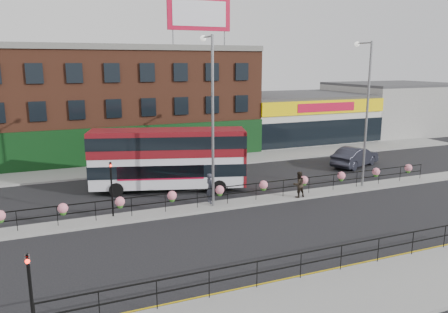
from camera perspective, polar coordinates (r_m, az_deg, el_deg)
name	(u,v)px	position (r m, az deg, el deg)	size (l,w,h in m)	color
ground	(242,204)	(28.03, 2.35, -6.20)	(120.00, 120.00, 0.00)	black
south_pavement	(371,292)	(18.68, 18.60, -16.43)	(60.00, 4.00, 0.15)	gray
north_pavement	(185,164)	(38.83, -5.07, -0.92)	(60.00, 4.00, 0.15)	gray
median	(242,203)	(28.01, 2.35, -6.05)	(60.00, 1.60, 0.15)	gray
yellow_line_inner	(334,269)	(20.28, 14.23, -14.00)	(60.00, 0.10, 0.01)	gold
yellow_line_outer	(337,270)	(20.16, 14.55, -14.19)	(60.00, 0.10, 0.01)	gold
brick_building	(122,101)	(44.84, -13.20, 7.10)	(25.00, 12.21, 10.30)	brown
supermarket	(295,116)	(52.13, 9.26, 5.18)	(15.00, 12.25, 5.30)	silver
warehouse_east	(393,107)	(61.15, 21.16, 6.01)	(14.50, 12.00, 6.30)	gray
billboard	(199,14)	(41.69, -3.26, 18.13)	(6.00, 0.29, 4.40)	#B90A2B
median_railing	(242,188)	(27.72, 2.37, -4.15)	(30.04, 0.56, 1.23)	black
south_railing	(301,260)	(18.53, 10.03, -13.13)	(20.04, 0.05, 1.12)	black
double_decker_bus	(169,153)	(30.52, -7.23, 0.40)	(10.96, 5.48, 4.32)	silver
car	(355,157)	(39.45, 16.75, -0.02)	(5.52, 3.68, 1.72)	#262732
pedestrian_a	(210,188)	(27.47, -1.84, -4.16)	(0.54, 0.75, 1.92)	#2A2C36
pedestrian_b	(299,184)	(29.06, 9.72, -3.61)	(0.87, 0.69, 1.73)	black
lamp_column_west	(211,107)	(26.19, -1.70, 6.52)	(0.37, 1.81, 10.30)	slate
lamp_column_east	(365,102)	(32.12, 17.97, 6.80)	(0.36, 1.78, 10.14)	slate
traffic_light_south	(30,282)	(14.61, -24.04, -14.72)	(0.15, 0.28, 3.65)	black
traffic_light_median	(111,177)	(25.55, -14.53, -2.64)	(0.15, 0.28, 3.65)	black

